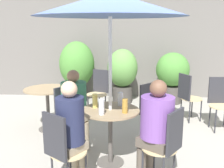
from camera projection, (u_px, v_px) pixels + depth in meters
ground_plane at (120, 162)px, 3.52m from camera, size 20.00×20.00×0.00m
storefront_wall at (124, 38)px, 6.56m from camera, size 10.00×0.06×3.00m
cafe_table_near at (110, 121)px, 3.39m from camera, size 0.76×0.76×0.74m
cafe_table_far at (47, 97)px, 4.53m from camera, size 0.79×0.79×0.74m
bistro_chair_0 at (68, 112)px, 3.91m from camera, size 0.47×0.46×0.92m
bistro_chair_1 at (61, 146)px, 2.78m from camera, size 0.46×0.47×0.92m
bistro_chair_2 at (167, 141)px, 2.90m from camera, size 0.47×0.46×0.92m
bistro_chair_3 at (99, 88)px, 5.38m from camera, size 0.44×0.45×0.92m
bistro_chair_4 at (219, 99)px, 4.60m from camera, size 0.41×0.41×0.92m
bistro_chair_5 at (188, 94)px, 4.96m from camera, size 0.46×0.44×0.92m
bistro_chair_6 at (151, 108)px, 4.09m from camera, size 0.47×0.47×0.92m
seated_person_0 at (75, 104)px, 3.78m from camera, size 0.46×0.46×1.19m
seated_person_1 at (71, 126)px, 2.86m from camera, size 0.38×0.39×1.23m
seated_person_2 at (156, 124)px, 2.95m from camera, size 0.48×0.47×1.22m
beer_glass_0 at (125, 106)px, 3.22m from camera, size 0.07×0.07×0.18m
beer_glass_1 at (120, 99)px, 3.51m from camera, size 0.07×0.07×0.18m
beer_glass_2 at (95, 101)px, 3.43m from camera, size 0.07×0.07×0.18m
beer_glass_3 at (101, 107)px, 3.15m from camera, size 0.07×0.07×0.19m
potted_plant_0 at (77, 67)px, 6.25m from camera, size 0.83×0.83×1.45m
potted_plant_1 at (122, 72)px, 6.15m from camera, size 0.71×0.71×1.28m
potted_plant_2 at (172, 73)px, 6.13m from camera, size 0.77×0.77×1.20m
umbrella at (110, 5)px, 3.08m from camera, size 1.82×1.82×2.18m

